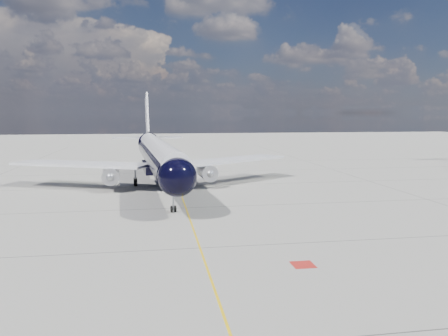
{
  "coord_description": "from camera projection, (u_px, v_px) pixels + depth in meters",
  "views": [
    {
      "loc": [
        -3.51,
        -38.48,
        10.68
      ],
      "look_at": [
        4.97,
        13.59,
        4.0
      ],
      "focal_mm": 35.0,
      "sensor_mm": 36.0,
      "label": 1
    }
  ],
  "objects": [
    {
      "name": "main_airliner",
      "position": [
        158.0,
        155.0,
        64.47
      ],
      "size": [
        41.71,
        50.91,
        14.7
      ],
      "rotation": [
        0.0,
        0.0,
        0.08
      ],
      "color": "black",
      "rests_on": "ground"
    },
    {
      "name": "red_marking",
      "position": [
        303.0,
        265.0,
        30.87
      ],
      "size": [
        1.6,
        1.6,
        0.01
      ],
      "primitive_type": "cube",
      "color": "maroon",
      "rests_on": "ground"
    },
    {
      "name": "taxiway_centerline",
      "position": [
        178.0,
        186.0,
        64.06
      ],
      "size": [
        0.16,
        160.0,
        0.01
      ],
      "primitive_type": "cube",
      "color": "#E0B10B",
      "rests_on": "ground"
    },
    {
      "name": "ground",
      "position": [
        176.0,
        181.0,
        68.96
      ],
      "size": [
        320.0,
        320.0,
        0.0
      ],
      "primitive_type": "plane",
      "color": "gray",
      "rests_on": "ground"
    }
  ]
}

